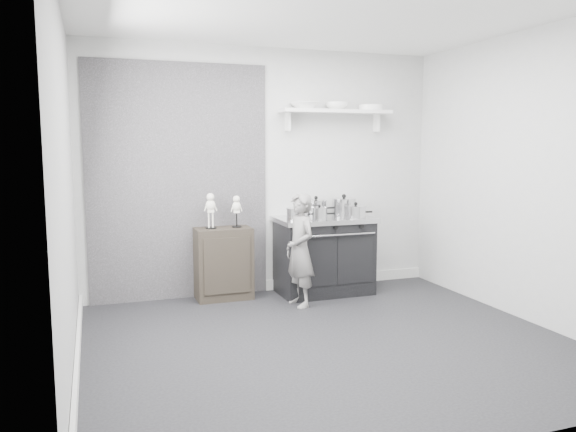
% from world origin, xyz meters
% --- Properties ---
extents(ground, '(4.00, 4.00, 0.00)m').
position_xyz_m(ground, '(0.00, 0.00, 0.00)').
color(ground, black).
rests_on(ground, ground).
extents(room_shell, '(4.02, 3.62, 2.71)m').
position_xyz_m(room_shell, '(-0.09, 0.15, 1.64)').
color(room_shell, '#ACACA9').
rests_on(room_shell, ground).
extents(wall_shelf, '(1.30, 0.26, 0.24)m').
position_xyz_m(wall_shelf, '(0.80, 1.68, 2.01)').
color(wall_shelf, silver).
rests_on(wall_shelf, room_shell).
extents(stove, '(1.06, 0.66, 0.85)m').
position_xyz_m(stove, '(0.58, 1.48, 0.43)').
color(stove, black).
rests_on(stove, ground).
extents(side_cabinet, '(0.59, 0.35, 0.77)m').
position_xyz_m(side_cabinet, '(-0.53, 1.61, 0.38)').
color(side_cabinet, black).
rests_on(side_cabinet, ground).
extents(child, '(0.34, 0.46, 1.16)m').
position_xyz_m(child, '(0.15, 1.09, 0.58)').
color(child, slate).
rests_on(child, ground).
extents(pot_front_left, '(0.33, 0.25, 0.17)m').
position_xyz_m(pot_front_left, '(0.23, 1.35, 0.92)').
color(pot_front_left, silver).
rests_on(pot_front_left, stove).
extents(pot_back_left, '(0.33, 0.24, 0.22)m').
position_xyz_m(pot_back_left, '(0.54, 1.62, 0.95)').
color(pot_back_left, silver).
rests_on(pot_back_left, stove).
extents(pot_back_right, '(0.36, 0.28, 0.24)m').
position_xyz_m(pot_back_right, '(0.87, 1.59, 0.95)').
color(pot_back_right, silver).
rests_on(pot_back_right, stove).
extents(pot_front_right, '(0.32, 0.23, 0.17)m').
position_xyz_m(pot_front_right, '(0.88, 1.31, 0.92)').
color(pot_front_right, silver).
rests_on(pot_front_right, stove).
extents(pot_front_center, '(0.26, 0.17, 0.16)m').
position_xyz_m(pot_front_center, '(0.47, 1.33, 0.92)').
color(pot_front_center, silver).
rests_on(pot_front_center, stove).
extents(skeleton_full, '(0.12, 0.08, 0.43)m').
position_xyz_m(skeleton_full, '(-0.66, 1.61, 0.99)').
color(skeleton_full, white).
rests_on(skeleton_full, side_cabinet).
extents(skeleton_torso, '(0.11, 0.07, 0.39)m').
position_xyz_m(skeleton_torso, '(-0.38, 1.61, 0.96)').
color(skeleton_torso, white).
rests_on(skeleton_torso, side_cabinet).
extents(bowl_large, '(0.30, 0.30, 0.07)m').
position_xyz_m(bowl_large, '(0.42, 1.67, 2.08)').
color(bowl_large, white).
rests_on(bowl_large, wall_shelf).
extents(bowl_small, '(0.25, 0.25, 0.08)m').
position_xyz_m(bowl_small, '(0.81, 1.67, 2.08)').
color(bowl_small, white).
rests_on(bowl_small, wall_shelf).
extents(plate_stack, '(0.28, 0.28, 0.06)m').
position_xyz_m(plate_stack, '(1.23, 1.67, 2.07)').
color(plate_stack, white).
rests_on(plate_stack, wall_shelf).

